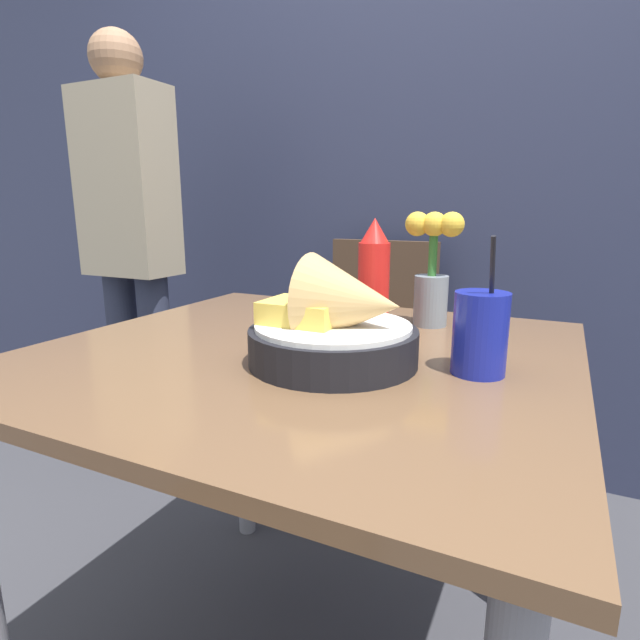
{
  "coord_description": "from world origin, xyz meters",
  "views": [
    {
      "loc": [
        0.4,
        -0.76,
        0.99
      ],
      "look_at": [
        0.04,
        -0.02,
        0.8
      ],
      "focal_mm": 28.0,
      "sensor_mm": 36.0,
      "label": 1
    }
  ],
  "objects_px": {
    "flower_vase": "(432,269)",
    "person_standing": "(131,236)",
    "chair_far_window": "(374,341)",
    "drink_cup": "(480,336)",
    "food_basket": "(339,327)",
    "ketchup_bottle": "(374,277)"
  },
  "relations": [
    {
      "from": "person_standing",
      "to": "drink_cup",
      "type": "bearing_deg",
      "value": -23.4
    },
    {
      "from": "flower_vase",
      "to": "person_standing",
      "type": "xyz_separation_m",
      "value": [
        -1.13,
        0.27,
        0.03
      ]
    },
    {
      "from": "chair_far_window",
      "to": "drink_cup",
      "type": "xyz_separation_m",
      "value": [
        0.48,
        -0.9,
        0.29
      ]
    },
    {
      "from": "chair_far_window",
      "to": "ketchup_bottle",
      "type": "xyz_separation_m",
      "value": [
        0.24,
        -0.71,
        0.34
      ]
    },
    {
      "from": "chair_far_window",
      "to": "flower_vase",
      "type": "relative_size",
      "value": 3.63
    },
    {
      "from": "chair_far_window",
      "to": "drink_cup",
      "type": "bearing_deg",
      "value": -61.78
    },
    {
      "from": "flower_vase",
      "to": "ketchup_bottle",
      "type": "bearing_deg",
      "value": -138.2
    },
    {
      "from": "ketchup_bottle",
      "to": "flower_vase",
      "type": "height_order",
      "value": "flower_vase"
    },
    {
      "from": "food_basket",
      "to": "flower_vase",
      "type": "height_order",
      "value": "flower_vase"
    },
    {
      "from": "person_standing",
      "to": "food_basket",
      "type": "bearing_deg",
      "value": -29.49
    },
    {
      "from": "ketchup_bottle",
      "to": "person_standing",
      "type": "distance_m",
      "value": 1.09
    },
    {
      "from": "flower_vase",
      "to": "person_standing",
      "type": "bearing_deg",
      "value": 166.64
    },
    {
      "from": "flower_vase",
      "to": "chair_far_window",
      "type": "bearing_deg",
      "value": 118.86
    },
    {
      "from": "chair_far_window",
      "to": "person_standing",
      "type": "relative_size",
      "value": 0.56
    },
    {
      "from": "food_basket",
      "to": "flower_vase",
      "type": "relative_size",
      "value": 1.14
    },
    {
      "from": "drink_cup",
      "to": "flower_vase",
      "type": "height_order",
      "value": "flower_vase"
    },
    {
      "from": "flower_vase",
      "to": "food_basket",
      "type": "bearing_deg",
      "value": -101.35
    },
    {
      "from": "flower_vase",
      "to": "person_standing",
      "type": "relative_size",
      "value": 0.15
    },
    {
      "from": "food_basket",
      "to": "flower_vase",
      "type": "xyz_separation_m",
      "value": [
        0.07,
        0.33,
        0.06
      ]
    },
    {
      "from": "person_standing",
      "to": "chair_far_window",
      "type": "bearing_deg",
      "value": 24.02
    },
    {
      "from": "ketchup_bottle",
      "to": "flower_vase",
      "type": "bearing_deg",
      "value": 41.8
    },
    {
      "from": "chair_far_window",
      "to": "flower_vase",
      "type": "bearing_deg",
      "value": -61.14
    }
  ]
}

